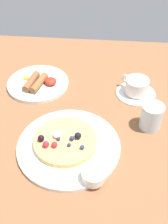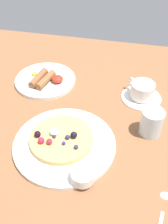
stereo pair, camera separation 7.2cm
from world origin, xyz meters
The scene contains 10 objects.
ground_plane centered at (0.00, 0.00, -1.50)cm, with size 165.28×111.33×3.00cm, color brown.
pancake_plate centered at (1.73, -8.84, 0.59)cm, with size 29.08×29.08×1.18cm, color white.
pancake_with_berries centered at (0.56, -8.25, 2.07)cm, with size 17.99×17.99×3.46cm.
syrup_ramekin centered at (9.33, -19.41, 2.66)cm, with size 5.80×5.80×2.87cm.
breakfast_plate centered at (-13.37, 19.35, 0.63)cm, with size 22.11×22.11×1.26cm, color white.
fried_breakfast centered at (-13.31, 18.00, 2.39)cm, with size 14.74×10.89×2.79cm.
coffee_saucer centered at (21.81, 17.23, 0.45)cm, with size 13.61×13.61×0.90cm, color white.
coffee_cup centered at (21.70, 17.34, 3.55)cm, with size 9.20×8.85×5.13cm.
teaspoon centered at (29.37, -21.96, 0.25)cm, with size 4.08×14.03×0.60cm.
water_glass centered at (25.17, 1.71, 4.08)cm, with size 6.57×6.57×8.17cm, color silver.
Camera 2 is at (17.66, -55.85, 58.63)cm, focal length 42.69 mm.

